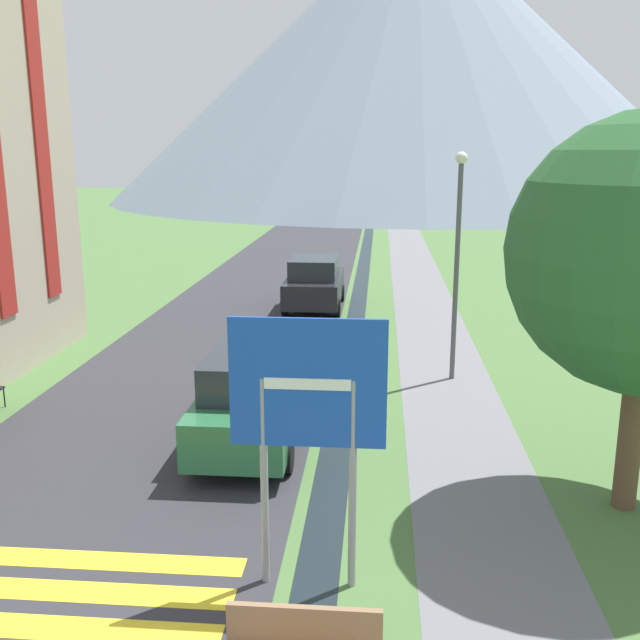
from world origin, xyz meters
The scene contains 10 objects.
ground_plane centered at (0.00, 20.00, 0.00)m, with size 160.00×160.00×0.00m, color #476B38.
road centered at (-2.50, 30.00, 0.00)m, with size 6.40×60.00×0.01m.
footpath centered at (3.60, 30.00, 0.00)m, with size 2.20×60.00×0.01m.
drainage_channel centered at (1.20, 30.00, 0.00)m, with size 0.60×60.00×0.00m.
crosswalk_marking centered at (-2.50, 3.88, 0.01)m, with size 5.44×1.84×0.01m.
mountain_distant centered at (5.20, 79.69, 15.49)m, with size 66.51×66.51×30.98m.
road_sign centered at (1.11, 4.31, 2.36)m, with size 1.91×0.11×3.51m.
parked_car_near centered at (-0.40, 8.82, 0.91)m, with size 1.82×4.42×1.82m.
parked_car_far centered at (-0.31, 20.64, 0.91)m, with size 1.96×4.12×1.82m.
streetlamp centered at (3.76, 13.03, 3.18)m, with size 0.28×0.28×5.40m.
Camera 1 is at (1.93, -3.77, 5.43)m, focal length 40.00 mm.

